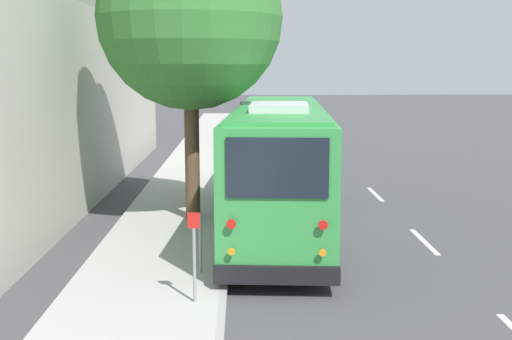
{
  "coord_description": "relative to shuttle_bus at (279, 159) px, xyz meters",
  "views": [
    {
      "loc": [
        -17.59,
        1.62,
        4.39
      ],
      "look_at": [
        1.31,
        1.22,
        1.3
      ],
      "focal_mm": 45.0,
      "sensor_mm": 36.0,
      "label": 1
    }
  ],
  "objects": [
    {
      "name": "ground_plane",
      "position": [
        0.38,
        -0.62,
        -1.88
      ],
      "size": [
        160.0,
        160.0,
        0.0
      ],
      "primitive_type": "plane",
      "color": "#474749"
    },
    {
      "name": "street_tree",
      "position": [
        0.5,
        2.39,
        4.11
      ],
      "size": [
        4.96,
        4.96,
        8.74
      ],
      "color": "brown",
      "rests_on": "sidewalk_slab"
    },
    {
      "name": "sign_post_near",
      "position": [
        -6.09,
        1.88,
        -0.88
      ],
      "size": [
        0.06,
        0.22,
        1.66
      ],
      "color": "gray",
      "rests_on": "sidewalk_slab"
    },
    {
      "name": "parked_sedan_tan",
      "position": [
        13.62,
        0.25,
        -1.27
      ],
      "size": [
        4.42,
        1.94,
        1.31
      ],
      "rotation": [
        0.0,
        0.0,
        0.07
      ],
      "color": "tan",
      "rests_on": "ground"
    },
    {
      "name": "lane_stripe_mid",
      "position": [
        -1.63,
        -3.58,
        -1.88
      ],
      "size": [
        2.4,
        0.14,
        0.01
      ],
      "primitive_type": "cube",
      "color": "silver",
      "rests_on": "ground"
    },
    {
      "name": "parked_sedan_black",
      "position": [
        32.4,
        0.37,
        -1.3
      ],
      "size": [
        4.64,
        1.85,
        1.26
      ],
      "rotation": [
        0.0,
        0.0,
        0.03
      ],
      "color": "black",
      "rests_on": "ground"
    },
    {
      "name": "curb_strip",
      "position": [
        0.38,
        1.38,
        -1.81
      ],
      "size": [
        80.0,
        0.14,
        0.15
      ],
      "primitive_type": "cube",
      "color": "#9D9A94",
      "rests_on": "ground"
    },
    {
      "name": "lane_stripe_ahead",
      "position": [
        4.37,
        -3.58,
        -1.88
      ],
      "size": [
        2.4,
        0.14,
        0.01
      ],
      "primitive_type": "cube",
      "color": "silver",
      "rests_on": "ground"
    },
    {
      "name": "parked_sedan_silver",
      "position": [
        26.64,
        0.3,
        -1.29
      ],
      "size": [
        4.63,
        1.81,
        1.28
      ],
      "rotation": [
        0.0,
        0.0,
        -0.03
      ],
      "color": "#A8AAAF",
      "rests_on": "ground"
    },
    {
      "name": "sign_post_far",
      "position": [
        -4.4,
        1.88,
        -1.12
      ],
      "size": [
        0.06,
        0.06,
        1.23
      ],
      "color": "gray",
      "rests_on": "sidewalk_slab"
    },
    {
      "name": "shuttle_bus",
      "position": [
        0.0,
        0.0,
        0.0
      ],
      "size": [
        11.41,
        3.14,
        3.5
      ],
      "rotation": [
        0.0,
        0.0,
        -0.07
      ],
      "color": "green",
      "rests_on": "ground"
    },
    {
      "name": "sidewalk_slab",
      "position": [
        0.38,
        2.95,
        -1.81
      ],
      "size": [
        80.0,
        3.01,
        0.15
      ],
      "primitive_type": "cube",
      "color": "#B2AFA8",
      "rests_on": "ground"
    },
    {
      "name": "parked_sedan_navy",
      "position": [
        39.47,
        0.45,
        -1.29
      ],
      "size": [
        4.67,
        1.85,
        1.28
      ],
      "rotation": [
        0.0,
        0.0,
        -0.03
      ],
      "color": "#19234C",
      "rests_on": "ground"
    },
    {
      "name": "parked_sedan_maroon",
      "position": [
        20.25,
        0.39,
        -1.27
      ],
      "size": [
        4.14,
        1.78,
        1.32
      ],
      "rotation": [
        0.0,
        0.0,
        0.01
      ],
      "color": "maroon",
      "rests_on": "ground"
    }
  ]
}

